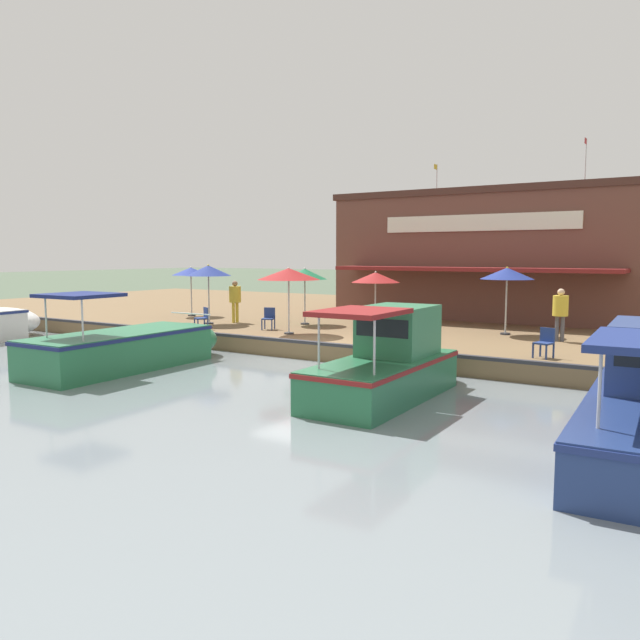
# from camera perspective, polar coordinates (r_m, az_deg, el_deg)

# --- Properties ---
(ground_plane) EXTENTS (220.00, 220.00, 0.00)m
(ground_plane) POSITION_cam_1_polar(r_m,az_deg,el_deg) (20.50, -1.83, -3.84)
(ground_plane) COLOR #4C5B47
(quay_deck) EXTENTS (22.00, 56.00, 0.60)m
(quay_deck) POSITION_cam_1_polar(r_m,az_deg,el_deg) (30.11, 10.02, -0.20)
(quay_deck) COLOR brown
(quay_deck) RESTS_ON ground
(quay_edge_fender) EXTENTS (0.20, 50.40, 0.10)m
(quay_edge_fender) POSITION_cam_1_polar(r_m,az_deg,el_deg) (20.48, -1.68, -2.01)
(quay_edge_fender) COLOR #2D2D33
(quay_edge_fender) RESTS_ON quay_deck
(waterfront_restaurant) EXTENTS (9.95, 14.28, 8.03)m
(waterfront_restaurant) POSITION_cam_1_polar(r_m,az_deg,el_deg) (31.37, 16.45, 5.74)
(waterfront_restaurant) COLOR brown
(waterfront_restaurant) RESTS_ON quay_deck
(patio_umbrella_back_row) EXTENTS (1.90, 1.90, 2.25)m
(patio_umbrella_back_row) POSITION_cam_1_polar(r_m,az_deg,el_deg) (24.72, 5.09, 3.89)
(patio_umbrella_back_row) COLOR #B7B7B7
(patio_umbrella_back_row) RESTS_ON quay_deck
(patio_umbrella_mid_patio_left) EXTENTS (1.90, 1.90, 2.47)m
(patio_umbrella_mid_patio_left) POSITION_cam_1_polar(r_m,az_deg,el_deg) (23.53, 16.73, 4.08)
(patio_umbrella_mid_patio_left) COLOR #B7B7B7
(patio_umbrella_mid_patio_left) RESTS_ON quay_deck
(patio_umbrella_near_quay_edge) EXTENTS (1.77, 1.77, 2.34)m
(patio_umbrella_near_quay_edge) POSITION_cam_1_polar(r_m,az_deg,el_deg) (30.11, -11.72, 4.36)
(patio_umbrella_near_quay_edge) COLOR #B7B7B7
(patio_umbrella_near_quay_edge) RESTS_ON quay_deck
(patio_umbrella_far_corner) EXTENTS (2.29, 2.29, 2.45)m
(patio_umbrella_far_corner) POSITION_cam_1_polar(r_m,az_deg,el_deg) (22.72, -2.89, 4.22)
(patio_umbrella_far_corner) COLOR #B7B7B7
(patio_umbrella_far_corner) RESTS_ON quay_deck
(patio_umbrella_by_entrance) EXTENTS (1.89, 1.89, 2.50)m
(patio_umbrella_by_entrance) POSITION_cam_1_polar(r_m,az_deg,el_deg) (26.48, -10.18, 4.46)
(patio_umbrella_by_entrance) COLOR #B7B7B7
(patio_umbrella_by_entrance) RESTS_ON quay_deck
(patio_umbrella_mid_patio_right) EXTENTS (1.85, 1.85, 2.37)m
(patio_umbrella_mid_patio_right) POSITION_cam_1_polar(r_m,az_deg,el_deg) (25.90, -1.40, 4.21)
(patio_umbrella_mid_patio_right) COLOR #B7B7B7
(patio_umbrella_mid_patio_right) RESTS_ON quay_deck
(cafe_chair_back_row_seat) EXTENTS (0.57, 0.57, 0.85)m
(cafe_chair_back_row_seat) POSITION_cam_1_polar(r_m,az_deg,el_deg) (24.29, -4.71, 0.25)
(cafe_chair_back_row_seat) COLOR navy
(cafe_chair_back_row_seat) RESTS_ON quay_deck
(cafe_chair_beside_entrance) EXTENTS (0.59, 0.59, 0.85)m
(cafe_chair_beside_entrance) POSITION_cam_1_polar(r_m,az_deg,el_deg) (24.79, -10.67, 0.28)
(cafe_chair_beside_entrance) COLOR navy
(cafe_chair_beside_entrance) RESTS_ON quay_deck
(cafe_chair_under_first_umbrella) EXTENTS (0.55, 0.55, 0.85)m
(cafe_chair_under_first_umbrella) POSITION_cam_1_polar(r_m,az_deg,el_deg) (18.65, 19.87, -1.83)
(cafe_chair_under_first_umbrella) COLOR navy
(cafe_chair_under_first_umbrella) RESTS_ON quay_deck
(person_near_entrance) EXTENTS (0.51, 0.51, 1.79)m
(person_near_entrance) POSITION_cam_1_polar(r_m,az_deg,el_deg) (26.89, -7.78, 2.18)
(person_near_entrance) COLOR gold
(person_near_entrance) RESTS_ON quay_deck
(person_at_quay_edge) EXTENTS (0.50, 0.50, 1.78)m
(person_at_quay_edge) POSITION_cam_1_polar(r_m,az_deg,el_deg) (22.31, 21.13, 1.02)
(person_at_quay_edge) COLOR #4C4C56
(person_at_quay_edge) RESTS_ON quay_deck
(motorboat_distant_upstream) EXTENTS (5.79, 2.01, 2.22)m
(motorboat_distant_upstream) POSITION_cam_1_polar(r_m,az_deg,el_deg) (15.35, 6.71, -4.02)
(motorboat_distant_upstream) COLOR #287047
(motorboat_distant_upstream) RESTS_ON river_water
(motorboat_fourth_along) EXTENTS (6.83, 2.39, 2.35)m
(motorboat_fourth_along) POSITION_cam_1_polar(r_m,az_deg,el_deg) (20.00, -16.47, -2.30)
(motorboat_fourth_along) COLOR #287047
(motorboat_fourth_along) RESTS_ON river_water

